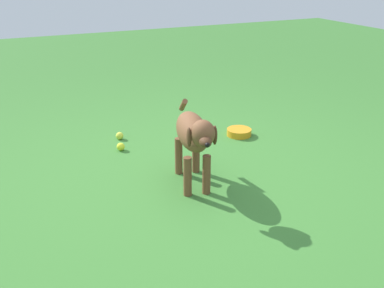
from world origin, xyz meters
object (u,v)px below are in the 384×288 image
dog (194,135)px  water_bowl (239,132)px  tennis_ball_0 (120,136)px  tennis_ball_1 (121,147)px

dog → water_bowl: (0.70, -0.78, -0.35)m
tennis_ball_0 → water_bowl: tennis_ball_0 is taller
dog → tennis_ball_1: dog is taller
dog → tennis_ball_0: (1.06, 0.22, -0.35)m
water_bowl → dog: bearing=131.8°
dog → tennis_ball_1: size_ratio=12.73×
dog → tennis_ball_0: bearing=-154.9°
tennis_ball_0 → tennis_ball_1: same height
tennis_ball_1 → water_bowl: bearing=-96.5°
tennis_ball_1 → water_bowl: tennis_ball_1 is taller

